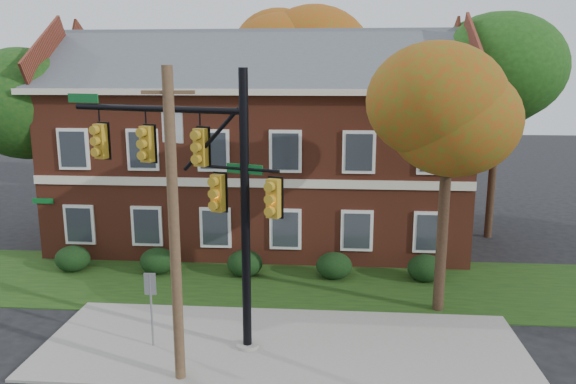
# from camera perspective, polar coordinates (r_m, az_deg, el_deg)

# --- Properties ---
(ground) EXTENTS (120.00, 120.00, 0.00)m
(ground) POSITION_cam_1_polar(r_m,az_deg,el_deg) (16.16, -0.88, -17.08)
(ground) COLOR black
(ground) RESTS_ON ground
(sidewalk) EXTENTS (14.00, 5.00, 0.08)m
(sidewalk) POSITION_cam_1_polar(r_m,az_deg,el_deg) (17.02, -0.55, -15.33)
(sidewalk) COLOR gray
(sidewalk) RESTS_ON ground
(grass_strip) EXTENTS (30.00, 6.00, 0.04)m
(grass_strip) POSITION_cam_1_polar(r_m,az_deg,el_deg) (21.57, 0.64, -9.27)
(grass_strip) COLOR #193811
(grass_strip) RESTS_ON ground
(apartment_building) EXTENTS (18.80, 8.80, 9.74)m
(apartment_building) POSITION_cam_1_polar(r_m,az_deg,el_deg) (26.38, -2.80, 5.78)
(apartment_building) COLOR maroon
(apartment_building) RESTS_ON ground
(hedge_far_left) EXTENTS (1.40, 1.26, 1.05)m
(hedge_far_left) POSITION_cam_1_polar(r_m,az_deg,el_deg) (24.33, -21.03, -6.34)
(hedge_far_left) COLOR black
(hedge_far_left) RESTS_ON ground
(hedge_left) EXTENTS (1.40, 1.26, 1.05)m
(hedge_left) POSITION_cam_1_polar(r_m,az_deg,el_deg) (23.05, -13.10, -6.84)
(hedge_left) COLOR black
(hedge_left) RESTS_ON ground
(hedge_center) EXTENTS (1.40, 1.26, 1.05)m
(hedge_center) POSITION_cam_1_polar(r_m,az_deg,el_deg) (22.27, -4.41, -7.23)
(hedge_center) COLOR black
(hedge_center) RESTS_ON ground
(hedge_right) EXTENTS (1.40, 1.26, 1.05)m
(hedge_right) POSITION_cam_1_polar(r_m,az_deg,el_deg) (22.01, 4.71, -7.47)
(hedge_right) COLOR black
(hedge_right) RESTS_ON ground
(hedge_far_right) EXTENTS (1.40, 1.26, 1.05)m
(hedge_far_right) POSITION_cam_1_polar(r_m,az_deg,el_deg) (22.31, 13.81, -7.52)
(hedge_far_right) COLOR black
(hedge_far_right) RESTS_ON ground
(tree_near_right) EXTENTS (4.50, 4.25, 8.58)m
(tree_near_right) POSITION_cam_1_polar(r_m,az_deg,el_deg) (18.37, 16.86, 7.80)
(tree_near_right) COLOR black
(tree_near_right) RESTS_ON ground
(tree_left_rear) EXTENTS (5.40, 5.10, 8.88)m
(tree_left_rear) POSITION_cam_1_polar(r_m,az_deg,el_deg) (28.14, -23.45, 8.67)
(tree_left_rear) COLOR black
(tree_left_rear) RESTS_ON ground
(tree_right_rear) EXTENTS (6.30, 5.95, 10.62)m
(tree_right_rear) POSITION_cam_1_polar(r_m,az_deg,el_deg) (28.01, 21.53, 11.76)
(tree_right_rear) COLOR black
(tree_right_rear) RESTS_ON ground
(tree_far_rear) EXTENTS (6.84, 6.46, 11.52)m
(tree_far_rear) POSITION_cam_1_polar(r_m,az_deg,el_deg) (33.92, 1.18, 13.71)
(tree_far_rear) COLOR black
(tree_far_rear) RESTS_ON ground
(traffic_signal) EXTENTS (6.83, 2.52, 8.00)m
(traffic_signal) POSITION_cam_1_polar(r_m,az_deg,el_deg) (15.99, -8.96, 1.44)
(traffic_signal) COLOR gray
(traffic_signal) RESTS_ON ground
(utility_pole) EXTENTS (1.25, 0.30, 8.04)m
(utility_pole) POSITION_cam_1_polar(r_m,az_deg,el_deg) (14.13, -11.49, -3.76)
(utility_pole) COLOR #4C3723
(utility_pole) RESTS_ON ground
(sign_post) EXTENTS (0.33, 0.06, 2.30)m
(sign_post) POSITION_cam_1_polar(r_m,az_deg,el_deg) (16.79, -13.77, -10.38)
(sign_post) COLOR slate
(sign_post) RESTS_ON ground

